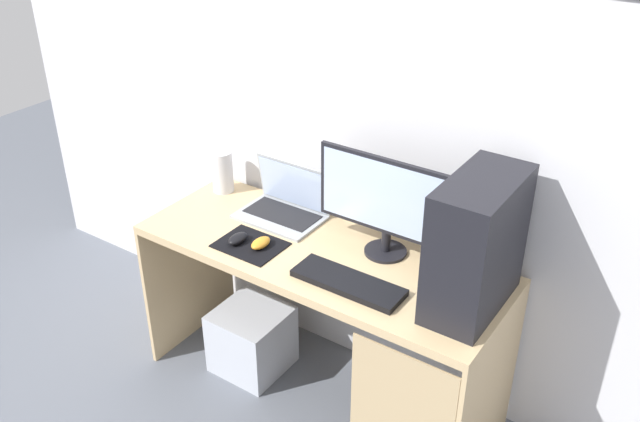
{
  "coord_description": "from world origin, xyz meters",
  "views": [
    {
      "loc": [
        1.29,
        -1.89,
        2.2
      ],
      "look_at": [
        0.0,
        0.0,
        0.9
      ],
      "focal_mm": 39.31,
      "sensor_mm": 36.0,
      "label": 1
    }
  ],
  "objects_px": {
    "monitor": "(387,203)",
    "keyboard": "(348,283)",
    "speaker": "(222,171)",
    "pc_tower": "(477,245)",
    "laptop": "(284,206)",
    "subwoofer": "(252,339)",
    "mouse_left": "(261,243)",
    "mouse_right": "(238,239)"
  },
  "relations": [
    {
      "from": "monitor",
      "to": "keyboard",
      "type": "xyz_separation_m",
      "value": [
        -0.0,
        -0.26,
        -0.21
      ]
    },
    {
      "from": "speaker",
      "to": "keyboard",
      "type": "bearing_deg",
      "value": -19.58
    },
    {
      "from": "monitor",
      "to": "pc_tower",
      "type": "bearing_deg",
      "value": -15.16
    },
    {
      "from": "pc_tower",
      "to": "speaker",
      "type": "bearing_deg",
      "value": 172.89
    },
    {
      "from": "laptop",
      "to": "subwoofer",
      "type": "bearing_deg",
      "value": -107.02
    },
    {
      "from": "laptop",
      "to": "mouse_left",
      "type": "height_order",
      "value": "laptop"
    },
    {
      "from": "pc_tower",
      "to": "mouse_left",
      "type": "height_order",
      "value": "pc_tower"
    },
    {
      "from": "pc_tower",
      "to": "subwoofer",
      "type": "height_order",
      "value": "pc_tower"
    },
    {
      "from": "laptop",
      "to": "mouse_right",
      "type": "bearing_deg",
      "value": -93.49
    },
    {
      "from": "monitor",
      "to": "mouse_left",
      "type": "xyz_separation_m",
      "value": [
        -0.42,
        -0.24,
        -0.2
      ]
    },
    {
      "from": "mouse_left",
      "to": "laptop",
      "type": "bearing_deg",
      "value": 106.67
    },
    {
      "from": "speaker",
      "to": "mouse_right",
      "type": "xyz_separation_m",
      "value": [
        0.34,
        -0.31,
        -0.07
      ]
    },
    {
      "from": "keyboard",
      "to": "subwoofer",
      "type": "distance_m",
      "value": 0.81
    },
    {
      "from": "laptop",
      "to": "pc_tower",
      "type": "bearing_deg",
      "value": -8.37
    },
    {
      "from": "subwoofer",
      "to": "mouse_left",
      "type": "bearing_deg",
      "value": -26.64
    },
    {
      "from": "speaker",
      "to": "mouse_right",
      "type": "relative_size",
      "value": 1.98
    },
    {
      "from": "keyboard",
      "to": "monitor",
      "type": "bearing_deg",
      "value": 89.2
    },
    {
      "from": "pc_tower",
      "to": "mouse_left",
      "type": "xyz_separation_m",
      "value": [
        -0.82,
        -0.13,
        -0.22
      ]
    },
    {
      "from": "pc_tower",
      "to": "speaker",
      "type": "relative_size",
      "value": 2.53
    },
    {
      "from": "pc_tower",
      "to": "mouse_right",
      "type": "bearing_deg",
      "value": -170.55
    },
    {
      "from": "mouse_right",
      "to": "subwoofer",
      "type": "relative_size",
      "value": 0.32
    },
    {
      "from": "mouse_left",
      "to": "mouse_right",
      "type": "xyz_separation_m",
      "value": [
        -0.09,
        -0.02,
        0.0
      ]
    },
    {
      "from": "keyboard",
      "to": "mouse_right",
      "type": "height_order",
      "value": "mouse_right"
    },
    {
      "from": "laptop",
      "to": "keyboard",
      "type": "bearing_deg",
      "value": -29.47
    },
    {
      "from": "speaker",
      "to": "mouse_right",
      "type": "distance_m",
      "value": 0.47
    },
    {
      "from": "laptop",
      "to": "speaker",
      "type": "distance_m",
      "value": 0.37
    },
    {
      "from": "pc_tower",
      "to": "keyboard",
      "type": "distance_m",
      "value": 0.49
    },
    {
      "from": "mouse_left",
      "to": "subwoofer",
      "type": "bearing_deg",
      "value": 153.36
    },
    {
      "from": "pc_tower",
      "to": "laptop",
      "type": "xyz_separation_m",
      "value": [
        -0.9,
        0.13,
        -0.19
      ]
    },
    {
      "from": "monitor",
      "to": "laptop",
      "type": "distance_m",
      "value": 0.53
    },
    {
      "from": "laptop",
      "to": "keyboard",
      "type": "distance_m",
      "value": 0.57
    },
    {
      "from": "speaker",
      "to": "keyboard",
      "type": "relative_size",
      "value": 0.45
    },
    {
      "from": "subwoofer",
      "to": "pc_tower",
      "type": "bearing_deg",
      "value": 3.53
    },
    {
      "from": "laptop",
      "to": "mouse_right",
      "type": "relative_size",
      "value": 3.66
    },
    {
      "from": "keyboard",
      "to": "mouse_right",
      "type": "bearing_deg",
      "value": -179.44
    },
    {
      "from": "mouse_left",
      "to": "mouse_right",
      "type": "relative_size",
      "value": 1.0
    },
    {
      "from": "mouse_right",
      "to": "speaker",
      "type": "bearing_deg",
      "value": 138.03
    },
    {
      "from": "speaker",
      "to": "pc_tower",
      "type": "bearing_deg",
      "value": -7.11
    },
    {
      "from": "keyboard",
      "to": "mouse_right",
      "type": "xyz_separation_m",
      "value": [
        -0.51,
        -0.01,
        0.01
      ]
    },
    {
      "from": "monitor",
      "to": "subwoofer",
      "type": "xyz_separation_m",
      "value": [
        -0.56,
        -0.17,
        -0.8
      ]
    },
    {
      "from": "mouse_right",
      "to": "subwoofer",
      "type": "height_order",
      "value": "mouse_right"
    },
    {
      "from": "monitor",
      "to": "subwoofer",
      "type": "height_order",
      "value": "monitor"
    }
  ]
}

